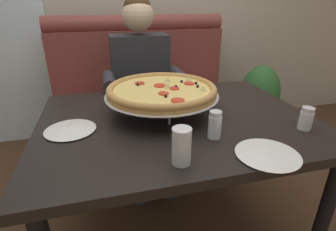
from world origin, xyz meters
name	(u,v)px	position (x,y,z in m)	size (l,w,h in m)	color
ground_plane	(176,231)	(0.00, 0.00, 0.00)	(16.00, 16.00, 0.00)	#4C3321
booth_bench	(145,109)	(0.00, 0.94, 0.40)	(1.47, 0.78, 1.13)	brown
dining_table	(177,133)	(0.00, 0.00, 0.65)	(1.26, 0.94, 0.73)	black
diner_main	(143,82)	(-0.05, 0.67, 0.71)	(0.54, 0.64, 1.27)	#2D3342
pizza	(162,90)	(-0.06, 0.08, 0.84)	(0.54, 0.54, 0.15)	silver
shaker_pepper_flakes	(215,127)	(0.09, -0.22, 0.78)	(0.05, 0.05, 0.11)	white
shaker_parmesan	(306,120)	(0.49, -0.25, 0.77)	(0.06, 0.06, 0.10)	white
plate_near_left	(268,153)	(0.21, -0.40, 0.74)	(0.23, 0.23, 0.02)	white
plate_near_right	(70,128)	(-0.48, -0.02, 0.74)	(0.21, 0.21, 0.02)	white
drinking_glass	(181,148)	(-0.10, -0.36, 0.78)	(0.07, 0.07, 0.13)	silver
patio_chair	(27,70)	(-1.14, 2.10, 0.52)	(0.42, 0.41, 0.86)	black
potted_plant	(259,98)	(1.09, 0.95, 0.39)	(0.36, 0.36, 0.70)	brown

